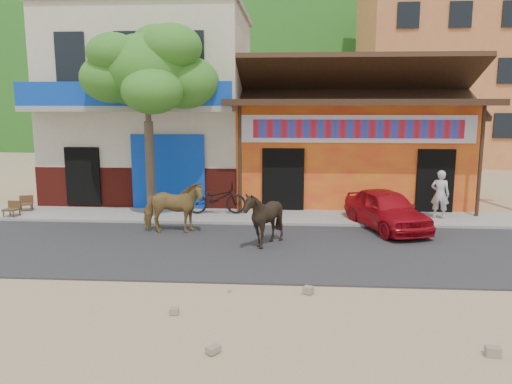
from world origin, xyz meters
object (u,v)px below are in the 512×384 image
red_car (386,209)px  cafe_chair_right (11,203)px  tree (148,121)px  cow_tan (173,208)px  cafe_chair_left (25,197)px  pedestrian (440,194)px  cow_dark (264,218)px  scooter (216,198)px

red_car → cafe_chair_right: bearing=159.4°
tree → red_car: 7.72m
cow_tan → cafe_chair_left: 6.01m
pedestrian → cow_dark: bearing=54.1°
cow_tan → pedestrian: size_ratio=1.14×
tree → cafe_chair_right: tree is taller
cow_dark → cafe_chair_left: cow_dark is taller
red_car → scooter: bearing=147.1°
cow_tan → cafe_chair_right: 5.73m
scooter → tree: bearing=95.8°
tree → cafe_chair_right: size_ratio=6.69×
tree → red_car: bearing=-7.9°
scooter → cafe_chair_right: 6.51m
cafe_chair_left → cow_tan: bearing=-43.6°
cow_dark → scooter: (-1.73, 3.46, -0.15)m
tree → pedestrian: size_ratio=3.96×
cow_dark → cafe_chair_right: 8.59m
pedestrian → cafe_chair_right: pedestrian is taller
cafe_chair_left → pedestrian: bearing=-22.1°
red_car → cafe_chair_left: bearing=155.1°
cafe_chair_left → scooter: bearing=-21.5°
red_car → cow_dark: bearing=-166.9°
cow_dark → cafe_chair_left: bearing=-131.5°
scooter → cafe_chair_left: size_ratio=2.07×
tree → red_car: (7.24, -1.00, -2.50)m
cow_dark → red_car: size_ratio=0.43×
cow_dark → pedestrian: bearing=103.3°
scooter → cow_tan: bearing=154.2°
red_car → cafe_chair_right: 11.65m
tree → red_car: size_ratio=1.75×
scooter → cafe_chair_right: size_ratio=2.14×
cow_tan → red_car: size_ratio=0.51×
scooter → red_car: bearing=-108.9°
red_car → pedestrian: bearing=14.5°
pedestrian → cafe_chair_left: (-13.50, 0.19, -0.30)m
red_car → pedestrian: pedestrian is taller
pedestrian → cafe_chair_left: size_ratio=1.64×
scooter → cafe_chair_left: 6.45m
tree → cow_tan: bearing=-58.5°
scooter → pedestrian: bearing=-95.6°
cow_tan → cow_dark: size_ratio=1.18×
cafe_chair_right → tree: bearing=9.5°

